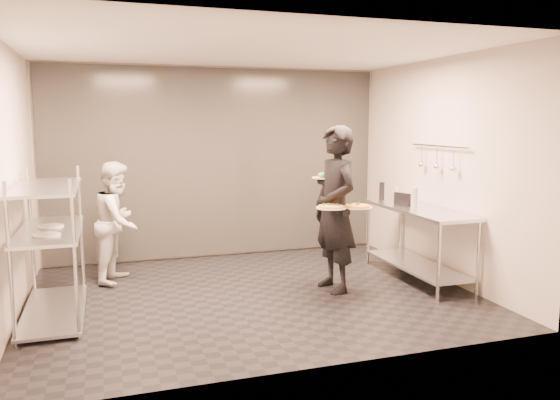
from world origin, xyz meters
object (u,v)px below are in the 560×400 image
object	(u,v)px
chef	(118,222)
pizza_plate_far	(357,206)
pizza_plate_near	(331,207)
pos_monitor	(402,200)
bottle_clear	(397,194)
prep_counter	(418,231)
bottle_green	(415,198)
waiter	(335,209)
salad_plate	(323,176)
pass_rack	(50,243)
bottle_dark	(382,191)

from	to	relation	value
chef	pizza_plate_far	world-z (taller)	chef
pizza_plate_near	pos_monitor	size ratio (longest dim) A/B	1.44
bottle_clear	prep_counter	bearing A→B (deg)	-97.99
prep_counter	pos_monitor	world-z (taller)	pos_monitor
bottle_clear	bottle_green	bearing A→B (deg)	-103.49
waiter	salad_plate	distance (m)	0.45
pos_monitor	pizza_plate_far	bearing A→B (deg)	-170.08
waiter	pizza_plate_near	bearing A→B (deg)	-38.81
pass_rack	waiter	world-z (taller)	waiter
pizza_plate_near	bottle_dark	bearing A→B (deg)	42.43
bottle_green	pizza_plate_far	bearing A→B (deg)	-163.60
chef	bottle_green	distance (m)	3.75
prep_counter	pizza_plate_far	distance (m)	1.12
pizza_plate_far	bottle_green	bearing A→B (deg)	16.40
salad_plate	bottle_dark	world-z (taller)	salad_plate
pizza_plate_far	bottle_green	distance (m)	0.97
waiter	pizza_plate_far	distance (m)	0.27
pass_rack	prep_counter	distance (m)	4.33
waiter	pass_rack	bearing A→B (deg)	-98.41
pizza_plate_near	salad_plate	world-z (taller)	salad_plate
pass_rack	bottle_dark	xyz separation A→B (m)	(4.24, 0.80, 0.28)
prep_counter	pos_monitor	size ratio (longest dim) A/B	7.45
bottle_green	chef	bearing A→B (deg)	162.66
prep_counter	pizza_plate_near	bearing A→B (deg)	-165.50
prep_counter	pizza_plate_near	distance (m)	1.46
prep_counter	chef	bearing A→B (deg)	163.17
bottle_clear	pos_monitor	bearing A→B (deg)	-113.52
chef	pizza_plate_near	world-z (taller)	chef
salad_plate	bottle_dark	bearing A→B (deg)	29.09
bottle_green	pass_rack	bearing A→B (deg)	179.86
pos_monitor	pass_rack	bearing A→B (deg)	163.65
chef	pos_monitor	xyz separation A→B (m)	(3.52, -0.90, 0.25)
salad_plate	pass_rack	bearing A→B (deg)	-177.08
bottle_dark	pizza_plate_near	bearing A→B (deg)	-137.57
waiter	pizza_plate_far	world-z (taller)	waiter
pizza_plate_near	salad_plate	size ratio (longest dim) A/B	1.34
prep_counter	bottle_green	size ratio (longest dim) A/B	6.96
waiter	pizza_plate_far	bearing A→B (deg)	40.76
prep_counter	waiter	bearing A→B (deg)	-175.04
chef	pos_monitor	size ratio (longest dim) A/B	6.27
prep_counter	bottle_green	distance (m)	0.43
bottle_dark	pizza_plate_far	bearing A→B (deg)	-129.83
bottle_green	bottle_dark	distance (m)	0.81
pizza_plate_far	salad_plate	size ratio (longest dim) A/B	1.35
pizza_plate_near	pos_monitor	xyz separation A→B (m)	(1.23, 0.55, -0.05)
bottle_green	bottle_clear	xyz separation A→B (m)	(0.17, 0.72, -0.04)
bottle_dark	waiter	bearing A→B (deg)	-140.66
salad_plate	pizza_plate_far	bearing A→B (deg)	-59.90
pos_monitor	bottle_clear	bearing A→B (deg)	47.33
waiter	bottle_clear	bearing A→B (deg)	115.48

